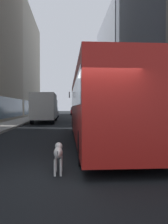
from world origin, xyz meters
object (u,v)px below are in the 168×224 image
car_silver_sedan (53,112)px  dalmatian_dog (58,153)px  car_red_coupe (75,111)px  transit_bus (101,105)px  box_truck (45,107)px  car_blue_hatchback (87,112)px  car_white_van (95,114)px

car_silver_sedan → dalmatian_dog: 31.35m
car_silver_sedan → car_red_coupe: same height
transit_bus → box_truck: bearing=105.6°
car_red_coupe → car_blue_hatchback: (1.60, -12.09, 0.00)m
dalmatian_dog → box_truck: bearing=96.5°
car_white_van → car_red_coupe: 24.05m
transit_bus → car_blue_hatchback: 27.50m
transit_bus → car_white_van: 15.64m
transit_bus → car_silver_sedan: (-4.00, 26.40, -0.96)m
transit_bus → car_silver_sedan: 26.71m
car_silver_sedan → dalmatian_dog: car_silver_sedan is taller
car_white_van → car_red_coupe: size_ratio=1.03×
car_silver_sedan → dalmatian_dog: bearing=-86.0°
transit_bus → dalmatian_dog: size_ratio=11.98×
car_silver_sedan → box_truck: box_truck is taller
dalmatian_dog → car_blue_hatchback: bearing=84.0°
car_red_coupe → box_truck: (-4.00, -25.23, 0.84)m
car_white_van → transit_bus: bearing=-95.9°
car_silver_sedan → car_blue_hatchback: (5.60, 1.04, 0.00)m
car_white_van → car_red_coupe: (-1.60, 23.99, 0.00)m
box_truck → car_red_coupe: bearing=81.0°
transit_bus → car_red_coupe: 39.54m
box_truck → car_silver_sedan: bearing=90.0°
car_white_van → dalmatian_dog: 20.70m
car_white_van → dalmatian_dog: (-3.41, -20.41, -0.31)m
car_white_van → car_silver_sedan: bearing=117.3°
transit_bus → car_silver_sedan: transit_bus is taller
transit_bus → dalmatian_dog: 5.36m
box_truck → dalmatian_dog: size_ratio=7.79×
car_blue_hatchback → dalmatian_dog: bearing=-96.0°
box_truck → car_white_van: bearing=12.5°
car_red_coupe → car_blue_hatchback: size_ratio=0.89×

